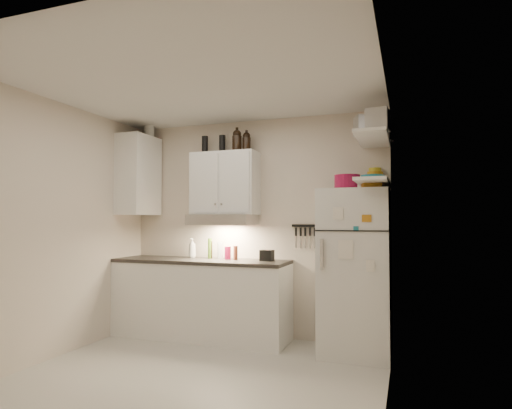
% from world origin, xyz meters
% --- Properties ---
extents(floor, '(3.20, 3.00, 0.02)m').
position_xyz_m(floor, '(0.00, 0.00, -0.01)').
color(floor, beige).
rests_on(floor, ground).
extents(ceiling, '(3.20, 3.00, 0.02)m').
position_xyz_m(ceiling, '(0.00, 0.00, 2.61)').
color(ceiling, silver).
rests_on(ceiling, ground).
extents(back_wall, '(3.20, 0.02, 2.60)m').
position_xyz_m(back_wall, '(0.00, 1.51, 1.30)').
color(back_wall, beige).
rests_on(back_wall, ground).
extents(left_wall, '(0.02, 3.00, 2.60)m').
position_xyz_m(left_wall, '(-1.61, 0.00, 1.30)').
color(left_wall, beige).
rests_on(left_wall, ground).
extents(right_wall, '(0.02, 3.00, 2.60)m').
position_xyz_m(right_wall, '(1.61, 0.00, 1.30)').
color(right_wall, beige).
rests_on(right_wall, ground).
extents(base_cabinet, '(2.10, 0.60, 0.88)m').
position_xyz_m(base_cabinet, '(-0.55, 1.20, 0.44)').
color(base_cabinet, white).
rests_on(base_cabinet, floor).
extents(countertop, '(2.10, 0.62, 0.04)m').
position_xyz_m(countertop, '(-0.55, 1.20, 0.90)').
color(countertop, '#2B2824').
rests_on(countertop, base_cabinet).
extents(upper_cabinet, '(0.80, 0.33, 0.75)m').
position_xyz_m(upper_cabinet, '(-0.30, 1.33, 1.83)').
color(upper_cabinet, white).
rests_on(upper_cabinet, back_wall).
extents(side_cabinet, '(0.33, 0.55, 1.00)m').
position_xyz_m(side_cabinet, '(-1.44, 1.20, 1.95)').
color(side_cabinet, white).
rests_on(side_cabinet, left_wall).
extents(range_hood, '(0.76, 0.46, 0.12)m').
position_xyz_m(range_hood, '(-0.30, 1.27, 1.39)').
color(range_hood, silver).
rests_on(range_hood, back_wall).
extents(fridge, '(0.70, 0.68, 1.70)m').
position_xyz_m(fridge, '(1.25, 1.16, 0.85)').
color(fridge, silver).
rests_on(fridge, floor).
extents(shelf_hi, '(0.30, 0.95, 0.03)m').
position_xyz_m(shelf_hi, '(1.45, 1.02, 2.20)').
color(shelf_hi, white).
rests_on(shelf_hi, right_wall).
extents(shelf_lo, '(0.30, 0.95, 0.03)m').
position_xyz_m(shelf_lo, '(1.45, 1.02, 1.76)').
color(shelf_lo, white).
rests_on(shelf_lo, right_wall).
extents(knife_strip, '(0.42, 0.02, 0.03)m').
position_xyz_m(knife_strip, '(0.70, 1.49, 1.32)').
color(knife_strip, black).
rests_on(knife_strip, back_wall).
extents(dutch_oven, '(0.35, 0.35, 0.15)m').
position_xyz_m(dutch_oven, '(1.18, 1.12, 1.78)').
color(dutch_oven, maroon).
rests_on(dutch_oven, fridge).
extents(book_stack, '(0.23, 0.26, 0.07)m').
position_xyz_m(book_stack, '(1.43, 0.99, 1.74)').
color(book_stack, '#B57116').
rests_on(book_stack, fridge).
extents(spice_jar, '(0.06, 0.06, 0.10)m').
position_xyz_m(spice_jar, '(1.32, 1.04, 1.75)').
color(spice_jar, silver).
rests_on(spice_jar, fridge).
extents(stock_pot, '(0.34, 0.34, 0.19)m').
position_xyz_m(stock_pot, '(1.52, 1.31, 2.31)').
color(stock_pot, silver).
rests_on(stock_pot, shelf_hi).
extents(tin_a, '(0.25, 0.24, 0.19)m').
position_xyz_m(tin_a, '(1.39, 0.92, 2.31)').
color(tin_a, '#AAAAAD').
rests_on(tin_a, shelf_hi).
extents(tin_b, '(0.22, 0.22, 0.20)m').
position_xyz_m(tin_b, '(1.52, 0.74, 2.32)').
color(tin_b, '#AAAAAD').
rests_on(tin_b, shelf_hi).
extents(bowl_teal, '(0.21, 0.21, 0.09)m').
position_xyz_m(bowl_teal, '(1.44, 1.38, 1.82)').
color(bowl_teal, '#186E85').
rests_on(bowl_teal, shelf_lo).
extents(bowl_orange, '(0.17, 0.17, 0.05)m').
position_xyz_m(bowl_orange, '(1.44, 1.45, 1.89)').
color(bowl_orange, orange).
rests_on(bowl_orange, bowl_teal).
extents(bowl_yellow, '(0.13, 0.13, 0.04)m').
position_xyz_m(bowl_yellow, '(1.44, 1.45, 1.93)').
color(bowl_yellow, gold).
rests_on(bowl_yellow, bowl_orange).
extents(plates, '(0.27, 0.27, 0.06)m').
position_xyz_m(plates, '(1.44, 1.02, 1.80)').
color(plates, '#186E85').
rests_on(plates, shelf_lo).
extents(growler_a, '(0.12, 0.12, 0.27)m').
position_xyz_m(growler_a, '(-0.13, 1.30, 2.33)').
color(growler_a, black).
rests_on(growler_a, upper_cabinet).
extents(growler_b, '(0.13, 0.13, 0.23)m').
position_xyz_m(growler_b, '(-0.02, 1.33, 2.32)').
color(growler_b, black).
rests_on(growler_b, upper_cabinet).
extents(thermos_a, '(0.10, 0.10, 0.22)m').
position_xyz_m(thermos_a, '(-0.36, 1.39, 2.31)').
color(thermos_a, black).
rests_on(thermos_a, upper_cabinet).
extents(thermos_b, '(0.10, 0.10, 0.22)m').
position_xyz_m(thermos_b, '(-0.59, 1.37, 2.31)').
color(thermos_b, black).
rests_on(thermos_b, upper_cabinet).
extents(side_jar, '(0.15, 0.15, 0.17)m').
position_xyz_m(side_jar, '(-1.36, 1.32, 2.53)').
color(side_jar, silver).
rests_on(side_jar, side_cabinet).
extents(soap_bottle, '(0.12, 0.12, 0.27)m').
position_xyz_m(soap_bottle, '(-0.75, 1.35, 1.05)').
color(soap_bottle, white).
rests_on(soap_bottle, countertop).
extents(pepper_mill, '(0.06, 0.06, 0.16)m').
position_xyz_m(pepper_mill, '(-0.13, 1.27, 1.00)').
color(pepper_mill, brown).
rests_on(pepper_mill, countertop).
extents(oil_bottle, '(0.05, 0.05, 0.24)m').
position_xyz_m(oil_bottle, '(-0.49, 1.32, 1.04)').
color(oil_bottle, '#3D5E17').
rests_on(oil_bottle, countertop).
extents(vinegar_bottle, '(0.05, 0.05, 0.21)m').
position_xyz_m(vinegar_bottle, '(-0.48, 1.32, 1.02)').
color(vinegar_bottle, black).
rests_on(vinegar_bottle, countertop).
extents(clear_bottle, '(0.08, 0.08, 0.21)m').
position_xyz_m(clear_bottle, '(-0.37, 1.34, 1.02)').
color(clear_bottle, silver).
rests_on(clear_bottle, countertop).
extents(red_jar, '(0.09, 0.09, 0.15)m').
position_xyz_m(red_jar, '(-0.24, 1.29, 1.00)').
color(red_jar, maroon).
rests_on(red_jar, countertop).
extents(caddy, '(0.16, 0.12, 0.12)m').
position_xyz_m(caddy, '(0.25, 1.26, 0.98)').
color(caddy, black).
rests_on(caddy, countertop).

